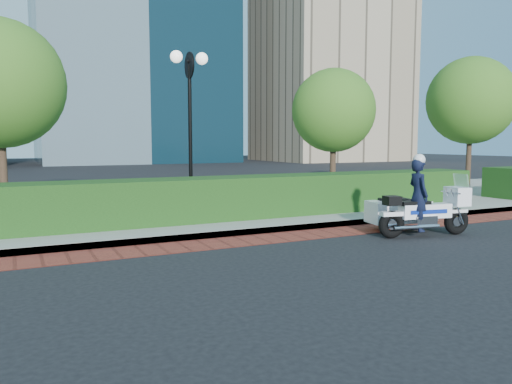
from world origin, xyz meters
name	(u,v)px	position (x,y,z in m)	size (l,w,h in m)	color
ground	(235,261)	(0.00, 0.00, 0.00)	(120.00, 120.00, 0.00)	black
brick_strip	(204,245)	(0.00, 1.50, 0.01)	(60.00, 1.00, 0.01)	maroon
sidewalk	(147,212)	(0.00, 6.00, 0.07)	(60.00, 8.00, 0.15)	gray
hedge_main	(172,201)	(0.00, 3.60, 0.65)	(18.00, 1.20, 1.00)	#143311
lamppost	(190,106)	(1.00, 5.20, 2.96)	(1.02, 0.70, 4.21)	black
tree_c	(334,111)	(6.50, 6.50, 3.05)	(2.80, 2.80, 4.30)	#332319
tree_d	(471,101)	(13.00, 6.50, 3.61)	(3.40, 3.40, 5.16)	#332319
tower_right	(331,29)	(28.00, 38.00, 14.00)	(14.00, 12.00, 28.00)	gray
police_motorcycle	(413,207)	(4.47, 0.58, 0.60)	(2.16, 1.72, 1.76)	black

